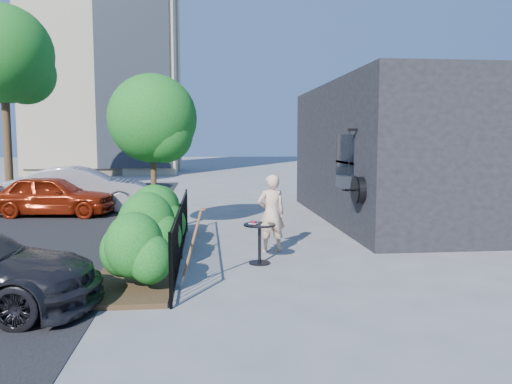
{
  "coord_description": "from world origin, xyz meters",
  "views": [
    {
      "loc": [
        -0.99,
        -9.9,
        2.37
      ],
      "look_at": [
        0.13,
        1.2,
        1.2
      ],
      "focal_mm": 35.0,
      "sensor_mm": 36.0,
      "label": 1
    }
  ],
  "objects": [
    {
      "name": "car_silver",
      "position": [
        -5.13,
        7.1,
        0.74
      ],
      "size": [
        4.62,
        2.0,
        1.48
      ],
      "primitive_type": "imported",
      "rotation": [
        0.0,
        0.0,
        1.67
      ],
      "color": "#A9A9AE",
      "rests_on": "ground"
    },
    {
      "name": "street_tree_far",
      "position": [
        -9.94,
        13.96,
        5.92
      ],
      "size": [
        4.4,
        4.4,
        8.28
      ],
      "color": "#3F2B19",
      "rests_on": "ground"
    },
    {
      "name": "fence",
      "position": [
        -1.5,
        0.0,
        0.56
      ],
      "size": [
        0.05,
        6.05,
        1.1
      ],
      "color": "black",
      "rests_on": "ground"
    },
    {
      "name": "shovel",
      "position": [
        -1.25,
        -2.0,
        0.58
      ],
      "size": [
        0.45,
        0.17,
        1.32
      ],
      "color": "brown",
      "rests_on": "ground"
    },
    {
      "name": "cafe_table",
      "position": [
        0.02,
        -0.57,
        0.53
      ],
      "size": [
        0.61,
        0.61,
        0.82
      ],
      "rotation": [
        0.0,
        0.0,
        -0.42
      ],
      "color": "black",
      "rests_on": "ground"
    },
    {
      "name": "woman",
      "position": [
        0.37,
        0.43,
        0.82
      ],
      "size": [
        0.65,
        0.48,
        1.65
      ],
      "primitive_type": "imported",
      "rotation": [
        0.0,
        0.0,
        3.29
      ],
      "color": "beige",
      "rests_on": "ground"
    },
    {
      "name": "shrubs",
      "position": [
        -2.1,
        0.1,
        0.7
      ],
      "size": [
        1.1,
        5.6,
        1.24
      ],
      "color": "#13541A",
      "rests_on": "ground"
    },
    {
      "name": "planting_bed",
      "position": [
        -2.2,
        0.0,
        0.04
      ],
      "size": [
        1.3,
        6.0,
        0.08
      ],
      "primitive_type": "cube",
      "color": "#382616",
      "rests_on": "ground"
    },
    {
      "name": "shop_building",
      "position": [
        5.5,
        4.5,
        2.0
      ],
      "size": [
        6.22,
        9.0,
        4.0
      ],
      "color": "black",
      "rests_on": "ground"
    },
    {
      "name": "car_red",
      "position": [
        -5.75,
        6.1,
        0.64
      ],
      "size": [
        3.91,
        1.93,
        1.28
      ],
      "primitive_type": "imported",
      "rotation": [
        0.0,
        0.0,
        1.46
      ],
      "color": "maroon",
      "rests_on": "ground"
    },
    {
      "name": "ground",
      "position": [
        0.0,
        0.0,
        0.0
      ],
      "size": [
        120.0,
        120.0,
        0.0
      ],
      "primitive_type": "plane",
      "color": "gray",
      "rests_on": "ground"
    },
    {
      "name": "patio_tree",
      "position": [
        -2.24,
        2.76,
        2.76
      ],
      "size": [
        2.2,
        2.2,
        3.94
      ],
      "color": "#3F2B19",
      "rests_on": "ground"
    }
  ]
}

